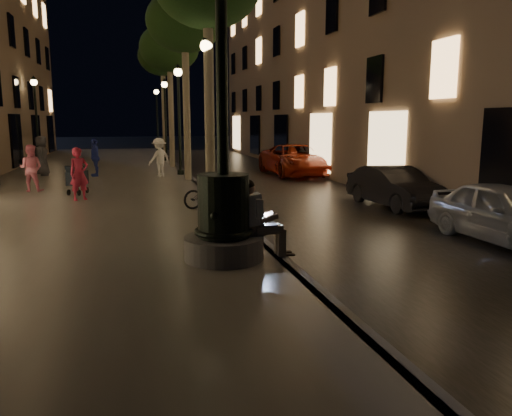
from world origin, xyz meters
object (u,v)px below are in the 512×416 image
object	(u,v)px
car_second	(395,187)
tree_far	(162,57)
bicycle	(210,193)
tree_third	(169,49)
tree_second	(185,23)
lamp_left_c	(36,108)
lamp_curb_a	(207,98)
car_third	(295,160)
pedestrian_blue	(95,157)
pedestrian_white	(159,158)
lamp_curb_b	(179,105)
pedestrian_red	(79,174)
stroller	(77,178)
fountain_lamppost	(223,202)
lamp_curb_c	(165,109)
seated_man_laptop	(258,216)
pedestrian_dark	(42,156)
car_front	(508,214)
pedestrian_pink	(31,168)
lamp_curb_d	(157,111)

from	to	relation	value
car_second	tree_far	bearing A→B (deg)	102.78
tree_far	bicycle	bearing A→B (deg)	-90.55
tree_third	tree_far	bearing A→B (deg)	89.24
tree_second	lamp_left_c	distance (m)	12.71
lamp_curb_a	tree_second	bearing A→B (deg)	89.05
car_third	bicycle	world-z (taller)	car_third
car_third	tree_third	bearing A→B (deg)	144.87
lamp_curb_a	pedestrian_blue	distance (m)	9.28
tree_third	pedestrian_white	world-z (taller)	tree_third
tree_second	lamp_curb_a	size ratio (longest dim) A/B	1.54
lamp_curb_b	pedestrian_red	distance (m)	7.80
stroller	pedestrian_red	bearing A→B (deg)	-60.29
tree_third	pedestrian_white	bearing A→B (deg)	-101.50
tree_far	lamp_curb_b	bearing A→B (deg)	-90.46
fountain_lamppost	lamp_curb_a	xyz separation A→B (m)	(0.70, 6.00, 2.02)
pedestrian_blue	pedestrian_white	bearing A→B (deg)	62.61
lamp_curb_b	bicycle	bearing A→B (deg)	-90.65
lamp_left_c	stroller	distance (m)	13.82
lamp_left_c	pedestrian_blue	world-z (taller)	lamp_left_c
tree_far	car_third	world-z (taller)	tree_far
fountain_lamppost	car_second	distance (m)	8.00
tree_second	lamp_left_c	world-z (taller)	tree_second
lamp_curb_c	tree_third	bearing A→B (deg)	-90.00
pedestrian_blue	car_second	bearing A→B (deg)	37.39
fountain_lamppost	car_third	world-z (taller)	fountain_lamppost
tree_far	car_second	world-z (taller)	tree_far
lamp_curb_c	lamp_left_c	bearing A→B (deg)	180.00
seated_man_laptop	pedestrian_white	world-z (taller)	pedestrian_white
car_second	pedestrian_blue	xyz separation A→B (m)	(-9.14, 9.23, 0.40)
lamp_curb_b	seated_man_laptop	bearing A→B (deg)	-90.35
lamp_left_c	car_second	bearing A→B (deg)	-53.43
seated_man_laptop	pedestrian_white	xyz separation A→B (m)	(-0.88, 13.26, 0.10)
lamp_curb_b	stroller	distance (m)	6.98
tree_third	tree_second	bearing A→B (deg)	-89.05
lamp_curb_a	lamp_left_c	world-z (taller)	same
tree_third	bicycle	xyz separation A→B (m)	(-0.10, -12.78, -5.52)
tree_second	pedestrian_dark	size ratio (longest dim) A/B	4.27
car_front	pedestrian_blue	size ratio (longest dim) A/B	2.35
car_front	tree_second	bearing A→B (deg)	112.86
lamp_curb_c	stroller	size ratio (longest dim) A/B	4.53
car_second	pedestrian_pink	world-z (taller)	pedestrian_pink
pedestrian_pink	lamp_curb_c	bearing A→B (deg)	-101.51
fountain_lamppost	pedestrian_pink	world-z (taller)	fountain_lamppost
tree_far	seated_man_laptop	bearing A→B (deg)	-90.40
lamp_curb_d	car_front	bearing A→B (deg)	-79.49
tree_third	pedestrian_blue	world-z (taller)	tree_third
car_front	pedestrian_red	size ratio (longest dim) A/B	2.41
car_front	pedestrian_blue	distance (m)	16.64
lamp_curb_b	lamp_curb_c	xyz separation A→B (m)	(0.00, 8.00, 0.00)
lamp_curb_c	pedestrian_dark	size ratio (longest dim) A/B	2.78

